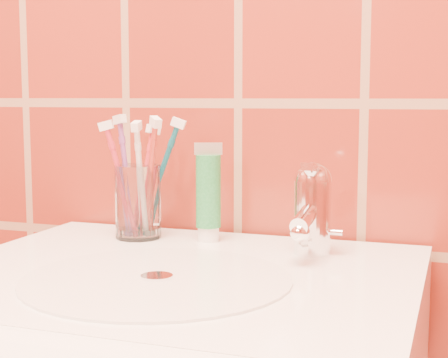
% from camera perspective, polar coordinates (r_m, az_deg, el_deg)
% --- Properties ---
extents(glass_tumbler, '(0.07, 0.07, 0.11)m').
position_cam_1_polar(glass_tumbler, '(0.98, -7.15, -1.89)').
color(glass_tumbler, white).
rests_on(glass_tumbler, pedestal_sink).
extents(toothpaste_tube, '(0.04, 0.04, 0.14)m').
position_cam_1_polar(toothpaste_tube, '(0.95, -1.31, -1.37)').
color(toothpaste_tube, white).
rests_on(toothpaste_tube, pedestal_sink).
extents(faucet, '(0.05, 0.11, 0.12)m').
position_cam_1_polar(faucet, '(0.88, 7.33, -2.19)').
color(faucet, white).
rests_on(faucet, pedestal_sink).
extents(toothbrush_0, '(0.08, 0.08, 0.19)m').
position_cam_1_polar(toothbrush_0, '(0.99, -8.10, 0.17)').
color(toothbrush_0, '#81418B').
rests_on(toothbrush_0, glass_tumbler).
extents(toothbrush_1, '(0.12, 0.12, 0.19)m').
position_cam_1_polar(toothbrush_1, '(0.96, -6.19, -0.04)').
color(toothbrush_1, '#A62D23').
rests_on(toothbrush_1, glass_tumbler).
extents(toothbrush_2, '(0.10, 0.09, 0.18)m').
position_cam_1_polar(toothbrush_2, '(0.98, -8.48, -0.15)').
color(toothbrush_2, '#B12639').
rests_on(toothbrush_2, glass_tumbler).
extents(toothbrush_3, '(0.04, 0.09, 0.18)m').
position_cam_1_polar(toothbrush_3, '(0.96, -6.95, -0.21)').
color(toothbrush_3, silver).
rests_on(toothbrush_3, glass_tumbler).
extents(toothbrush_4, '(0.08, 0.10, 0.18)m').
position_cam_1_polar(toothbrush_4, '(1.00, -6.65, -0.17)').
color(toothbrush_4, red).
rests_on(toothbrush_4, glass_tumbler).
extents(toothbrush_5, '(0.11, 0.10, 0.18)m').
position_cam_1_polar(toothbrush_5, '(0.98, -5.42, 0.03)').
color(toothbrush_5, '#0C5367').
rests_on(toothbrush_5, glass_tumbler).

